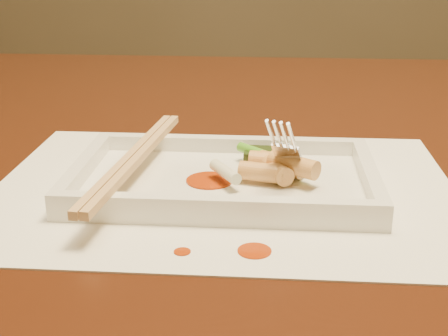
# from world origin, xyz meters

# --- Properties ---
(table) EXTENTS (1.40, 0.90, 0.75)m
(table) POSITION_xyz_m (0.00, 0.00, 0.65)
(table) COLOR black
(table) RESTS_ON ground
(placemat) EXTENTS (0.40, 0.30, 0.00)m
(placemat) POSITION_xyz_m (-0.08, -0.17, 0.75)
(placemat) COLOR white
(placemat) RESTS_ON table
(sauce_splatter_a) EXTENTS (0.02, 0.02, 0.00)m
(sauce_splatter_a) POSITION_xyz_m (-0.05, -0.29, 0.75)
(sauce_splatter_a) COLOR #A12D04
(sauce_splatter_a) RESTS_ON placemat
(sauce_splatter_b) EXTENTS (0.01, 0.01, 0.00)m
(sauce_splatter_b) POSITION_xyz_m (-0.10, -0.29, 0.75)
(sauce_splatter_b) COLOR #A12D04
(sauce_splatter_b) RESTS_ON placemat
(plate_base) EXTENTS (0.26, 0.16, 0.01)m
(plate_base) POSITION_xyz_m (-0.08, -0.17, 0.76)
(plate_base) COLOR white
(plate_base) RESTS_ON placemat
(plate_rim_far) EXTENTS (0.26, 0.01, 0.01)m
(plate_rim_far) POSITION_xyz_m (-0.08, -0.10, 0.77)
(plate_rim_far) COLOR white
(plate_rim_far) RESTS_ON plate_base
(plate_rim_near) EXTENTS (0.26, 0.01, 0.01)m
(plate_rim_near) POSITION_xyz_m (-0.08, -0.25, 0.77)
(plate_rim_near) COLOR white
(plate_rim_near) RESTS_ON plate_base
(plate_rim_left) EXTENTS (0.01, 0.14, 0.01)m
(plate_rim_left) POSITION_xyz_m (-0.20, -0.17, 0.77)
(plate_rim_left) COLOR white
(plate_rim_left) RESTS_ON plate_base
(plate_rim_right) EXTENTS (0.01, 0.14, 0.01)m
(plate_rim_right) POSITION_xyz_m (0.04, -0.17, 0.77)
(plate_rim_right) COLOR white
(plate_rim_right) RESTS_ON plate_base
(veg_piece) EXTENTS (0.04, 0.03, 0.01)m
(veg_piece) POSITION_xyz_m (-0.04, -0.13, 0.77)
(veg_piece) COLOR black
(veg_piece) RESTS_ON plate_base
(scallion_white) EXTENTS (0.03, 0.04, 0.01)m
(scallion_white) POSITION_xyz_m (-0.08, -0.19, 0.77)
(scallion_white) COLOR #EAEACC
(scallion_white) RESTS_ON plate_base
(scallion_green) EXTENTS (0.07, 0.07, 0.01)m
(scallion_green) POSITION_xyz_m (-0.04, -0.15, 0.77)
(scallion_green) COLOR #3E9117
(scallion_green) RESTS_ON plate_base
(chopstick_a) EXTENTS (0.03, 0.24, 0.01)m
(chopstick_a) POSITION_xyz_m (-0.16, -0.17, 0.78)
(chopstick_a) COLOR tan
(chopstick_a) RESTS_ON plate_rim_near
(chopstick_b) EXTENTS (0.03, 0.24, 0.01)m
(chopstick_b) POSITION_xyz_m (-0.15, -0.17, 0.78)
(chopstick_b) COLOR tan
(chopstick_b) RESTS_ON plate_rim_near
(fork) EXTENTS (0.09, 0.10, 0.14)m
(fork) POSITION_xyz_m (-0.01, -0.15, 0.83)
(fork) COLOR silver
(fork) RESTS_ON plate_base
(sauce_blob_0) EXTENTS (0.04, 0.04, 0.00)m
(sauce_blob_0) POSITION_xyz_m (-0.09, -0.18, 0.76)
(sauce_blob_0) COLOR #A12D04
(sauce_blob_0) RESTS_ON plate_base
(rice_cake_0) EXTENTS (0.04, 0.04, 0.02)m
(rice_cake_0) POSITION_xyz_m (-0.03, -0.16, 0.77)
(rice_cake_0) COLOR #E3B669
(rice_cake_0) RESTS_ON plate_base
(rice_cake_1) EXTENTS (0.04, 0.02, 0.02)m
(rice_cake_1) POSITION_xyz_m (-0.05, -0.18, 0.77)
(rice_cake_1) COLOR #E3B669
(rice_cake_1) RESTS_ON plate_base
(rice_cake_2) EXTENTS (0.05, 0.04, 0.02)m
(rice_cake_2) POSITION_xyz_m (-0.02, -0.18, 0.78)
(rice_cake_2) COLOR #E3B669
(rice_cake_2) RESTS_ON plate_base
(rice_cake_3) EXTENTS (0.03, 0.05, 0.02)m
(rice_cake_3) POSITION_xyz_m (-0.04, -0.17, 0.77)
(rice_cake_3) COLOR #E3B669
(rice_cake_3) RESTS_ON plate_base
(rice_cake_4) EXTENTS (0.05, 0.02, 0.02)m
(rice_cake_4) POSITION_xyz_m (-0.04, -0.16, 0.77)
(rice_cake_4) COLOR #E3B669
(rice_cake_4) RESTS_ON plate_base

